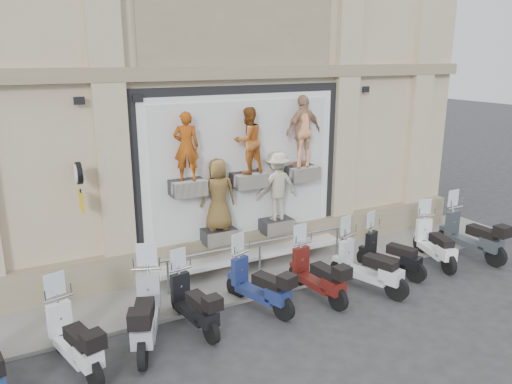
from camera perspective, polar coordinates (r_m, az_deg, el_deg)
ground at (r=10.83m, az=5.55°, el=-13.65°), size 90.00×90.00×0.00m
sidewalk at (r=12.42m, az=0.19°, el=-9.37°), size 16.00×2.20×0.08m
building at (r=15.79m, az=-8.57°, el=17.98°), size 14.00×8.60×12.00m
shop_vitrine at (r=12.25m, az=-0.69°, el=1.91°), size 5.60×0.83×4.30m
guard_rail at (r=12.17m, az=0.42°, el=-7.73°), size 5.06×0.10×0.93m
clock_sign_bracket at (r=10.71m, az=-19.55°, el=1.30°), size 0.10×0.80×1.02m
scooter_b at (r=9.27m, az=-20.20°, el=-14.39°), size 1.04×2.03×1.58m
scooter_c at (r=9.61m, az=-12.56°, el=-12.11°), size 1.35×2.23×1.74m
scooter_d at (r=10.01m, az=-7.20°, el=-11.45°), size 0.77×1.89×1.49m
scooter_e at (r=10.63m, az=0.33°, el=-9.48°), size 1.13×1.99×1.55m
scooter_f at (r=11.17m, az=7.03°, el=-8.31°), size 0.75×1.96×1.55m
scooter_g at (r=11.71m, az=12.80°, el=-7.23°), size 1.21×2.10×1.64m
scooter_h at (r=12.67m, az=15.25°, el=-5.97°), size 1.14×1.92×1.50m
scooter_i at (r=13.66m, az=19.83°, el=-4.62°), size 1.07×2.00×1.56m
scooter_j at (r=14.44m, az=23.50°, el=-3.65°), size 0.71×2.12×1.70m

